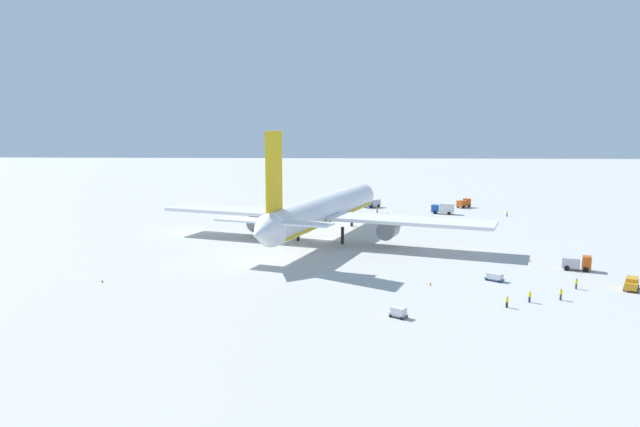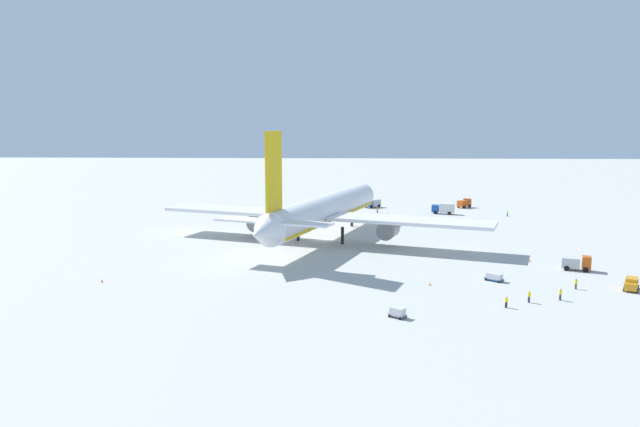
{
  "view_description": "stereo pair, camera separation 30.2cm",
  "coord_description": "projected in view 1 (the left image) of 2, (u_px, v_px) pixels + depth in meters",
  "views": [
    {
      "loc": [
        -133.36,
        -4.03,
        26.35
      ],
      "look_at": [
        -0.07,
        1.0,
        6.01
      ],
      "focal_mm": 34.2,
      "sensor_mm": 36.0,
      "label": 1
    },
    {
      "loc": [
        -133.35,
        -4.33,
        26.35
      ],
      "look_at": [
        -0.07,
        1.0,
        6.01
      ],
      "focal_mm": 34.2,
      "sensor_mm": 36.0,
      "label": 2
    }
  ],
  "objects": [
    {
      "name": "ground_worker_3",
      "position": [
        507.0,
        213.0,
        169.29
      ],
      "size": [
        0.56,
        0.56,
        1.66
      ],
      "color": "navy",
      "rests_on": "ground"
    },
    {
      "name": "traffic_cone_2",
      "position": [
        301.0,
        210.0,
        179.88
      ],
      "size": [
        0.36,
        0.36,
        0.55
      ],
      "primitive_type": "cone",
      "color": "orange",
      "rests_on": "ground"
    },
    {
      "name": "service_truck_3",
      "position": [
        444.0,
        208.0,
        173.81
      ],
      "size": [
        4.01,
        6.56,
        3.06
      ],
      "color": "#194CA5",
      "rests_on": "ground"
    },
    {
      "name": "ground_worker_1",
      "position": [
        576.0,
        284.0,
        96.28
      ],
      "size": [
        0.54,
        0.54,
        1.72
      ],
      "color": "#3F3F47",
      "rests_on": "ground"
    },
    {
      "name": "ground_worker_0",
      "position": [
        377.0,
        210.0,
        176.02
      ],
      "size": [
        0.56,
        0.56,
        1.71
      ],
      "color": "navy",
      "rests_on": "ground"
    },
    {
      "name": "traffic_cone_0",
      "position": [
        102.0,
        281.0,
        100.29
      ],
      "size": [
        0.36,
        0.36,
        0.55
      ],
      "primitive_type": "cone",
      "color": "orange",
      "rests_on": "ground"
    },
    {
      "name": "ground_worker_5",
      "position": [
        530.0,
        296.0,
        89.14
      ],
      "size": [
        0.44,
        0.44,
        1.77
      ],
      "color": "navy",
      "rests_on": "ground"
    },
    {
      "name": "ground_worker_2",
      "position": [
        561.0,
        294.0,
        90.26
      ],
      "size": [
        0.42,
        0.42,
        1.79
      ],
      "color": "navy",
      "rests_on": "ground"
    },
    {
      "name": "traffic_cone_3",
      "position": [
        430.0,
        284.0,
        98.53
      ],
      "size": [
        0.36,
        0.36,
        0.55
      ],
      "primitive_type": "cone",
      "color": "orange",
      "rests_on": "ground"
    },
    {
      "name": "service_truck_2",
      "position": [
        464.0,
        203.0,
        186.43
      ],
      "size": [
        4.55,
        4.74,
        2.67
      ],
      "color": "#BF4C14",
      "rests_on": "ground"
    },
    {
      "name": "traffic_cone_4",
      "position": [
        530.0,
        260.0,
        115.16
      ],
      "size": [
        0.36,
        0.36,
        0.55
      ],
      "primitive_type": "cone",
      "color": "orange",
      "rests_on": "ground"
    },
    {
      "name": "baggage_cart_1",
      "position": [
        495.0,
        277.0,
        101.13
      ],
      "size": [
        2.99,
        3.22,
        1.29
      ],
      "color": "#26598C",
      "rests_on": "ground"
    },
    {
      "name": "ground_plane",
      "position": [
        324.0,
        240.0,
        135.87
      ],
      "size": [
        600.0,
        600.0,
        0.0
      ],
      "primitive_type": "plane",
      "color": "#B2B2AD"
    },
    {
      "name": "traffic_cone_1",
      "position": [
        387.0,
        214.0,
        172.85
      ],
      "size": [
        0.36,
        0.36,
        0.55
      ],
      "primitive_type": "cone",
      "color": "orange",
      "rests_on": "ground"
    },
    {
      "name": "baggage_cart_0",
      "position": [
        399.0,
        312.0,
        82.3
      ],
      "size": [
        2.48,
        2.71,
        1.4
      ],
      "color": "#595B60",
      "rests_on": "ground"
    },
    {
      "name": "service_truck_0",
      "position": [
        372.0,
        203.0,
        186.84
      ],
      "size": [
        5.21,
        5.42,
        2.61
      ],
      "color": "#194CA5",
      "rests_on": "ground"
    },
    {
      "name": "ground_worker_4",
      "position": [
        507.0,
        302.0,
        86.67
      ],
      "size": [
        0.48,
        0.48,
        1.69
      ],
      "color": "black",
      "rests_on": "ground"
    },
    {
      "name": "service_van",
      "position": [
        632.0,
        283.0,
        95.76
      ],
      "size": [
        4.5,
        3.58,
        1.97
      ],
      "color": "orange",
      "rests_on": "ground"
    },
    {
      "name": "airliner",
      "position": [
        322.0,
        211.0,
        133.69
      ],
      "size": [
        65.09,
        73.03,
        24.57
      ],
      "color": "white",
      "rests_on": "ground"
    },
    {
      "name": "service_truck_1",
      "position": [
        577.0,
        263.0,
        108.3
      ],
      "size": [
        3.45,
        5.21,
        2.66
      ],
      "color": "#BF4C14",
      "rests_on": "ground"
    },
    {
      "name": "baggage_cart_2",
      "position": [
        200.0,
        208.0,
        183.17
      ],
      "size": [
        3.35,
        1.88,
        0.4
      ],
      "color": "gray",
      "rests_on": "ground"
    }
  ]
}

